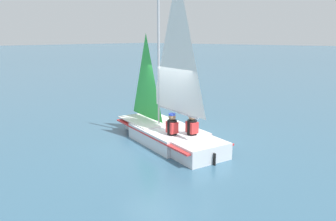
% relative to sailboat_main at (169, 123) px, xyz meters
% --- Properties ---
extents(ground_plane, '(260.00, 260.00, 0.00)m').
position_rel_sailboat_main_xyz_m(ground_plane, '(0.04, -0.01, -0.67)').
color(ground_plane, '#38607A').
extents(sailboat_main, '(4.81, 2.90, 5.48)m').
position_rel_sailboat_main_xyz_m(sailboat_main, '(0.00, 0.00, 0.00)').
color(sailboat_main, silver).
rests_on(sailboat_main, ground_plane).
extents(sailor_helm, '(0.40, 0.37, 1.16)m').
position_rel_sailboat_main_xyz_m(sailor_helm, '(-0.52, 0.45, -0.04)').
color(sailor_helm, black).
rests_on(sailor_helm, ground_plane).
extents(sailor_crew, '(0.40, 0.37, 1.16)m').
position_rel_sailboat_main_xyz_m(sailor_crew, '(-0.99, 0.05, -0.04)').
color(sailor_crew, black).
rests_on(sailor_crew, ground_plane).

